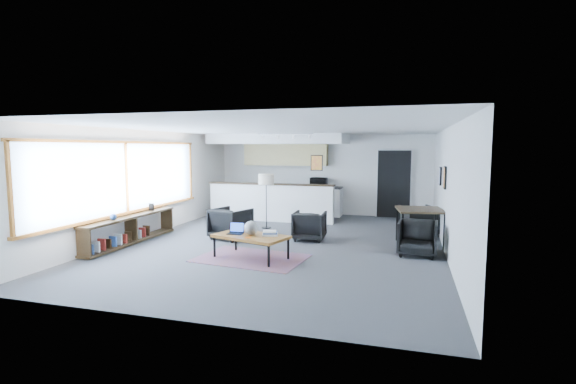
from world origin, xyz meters
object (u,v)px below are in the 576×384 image
(coffee_table, at_px, (251,237))
(laptop, at_px, (236,230))
(dining_chair_far, at_px, (418,221))
(microwave, at_px, (319,181))
(ceramic_pot, at_px, (251,228))
(armchair_left, at_px, (231,222))
(floor_lamp, at_px, (266,181))
(dining_table, at_px, (420,212))
(book_stack, at_px, (270,233))
(dining_chair_near, at_px, (417,239))
(armchair_right, at_px, (309,224))

(coffee_table, xyz_separation_m, laptop, (-0.34, 0.07, 0.10))
(dining_chair_far, bearing_deg, microwave, -59.69)
(ceramic_pot, height_order, dining_chair_far, ceramic_pot)
(armchair_left, relative_size, floor_lamp, 0.56)
(ceramic_pot, bearing_deg, dining_table, 32.80)
(laptop, xyz_separation_m, microwave, (0.51, 5.53, 0.58))
(book_stack, bearing_deg, dining_chair_near, 21.39)
(dining_chair_near, bearing_deg, armchair_left, 178.75)
(armchair_left, xyz_separation_m, armchair_right, (1.84, 0.43, -0.04))
(armchair_right, relative_size, dining_chair_near, 1.13)
(armchair_left, distance_m, floor_lamp, 1.80)
(book_stack, xyz_separation_m, floor_lamp, (-1.11, 2.99, 0.77))
(armchair_right, bearing_deg, dining_chair_far, -155.04)
(laptop, xyz_separation_m, book_stack, (0.71, 0.01, -0.02))
(book_stack, xyz_separation_m, microwave, (-0.20, 5.52, 0.60))
(microwave, bearing_deg, coffee_table, -93.41)
(microwave, bearing_deg, dining_table, -50.59)
(dining_chair_far, bearing_deg, coffee_table, 23.28)
(armchair_left, height_order, microwave, microwave)
(coffee_table, xyz_separation_m, ceramic_pot, (-0.01, 0.03, 0.17))
(armchair_right, distance_m, dining_chair_near, 2.56)
(laptop, distance_m, armchair_left, 1.66)
(laptop, relative_size, book_stack, 0.88)
(microwave, bearing_deg, dining_chair_far, -39.23)
(coffee_table, xyz_separation_m, book_stack, (0.37, 0.08, 0.08))
(laptop, bearing_deg, coffee_table, -16.31)
(laptop, height_order, armchair_right, armchair_right)
(laptop, xyz_separation_m, armchair_right, (1.06, 1.89, -0.16))
(laptop, height_order, floor_lamp, floor_lamp)
(armchair_right, bearing_deg, dining_chair_near, 159.40)
(floor_lamp, xyz_separation_m, dining_chair_near, (3.90, -1.90, -0.95))
(armchair_right, xyz_separation_m, dining_table, (2.49, 0.14, 0.38))
(ceramic_pot, height_order, dining_chair_near, ceramic_pot)
(armchair_left, xyz_separation_m, dining_chair_far, (4.33, 1.72, -0.07))
(laptop, relative_size, microwave, 0.60)
(laptop, xyz_separation_m, floor_lamp, (-0.40, 3.00, 0.75))
(laptop, distance_m, dining_chair_far, 4.78)
(ceramic_pot, relative_size, book_stack, 0.76)
(book_stack, bearing_deg, coffee_table, -167.78)
(laptop, distance_m, book_stack, 0.71)
(ceramic_pot, xyz_separation_m, microwave, (0.18, 5.57, 0.50))
(dining_table, distance_m, dining_chair_near, 1.03)
(book_stack, height_order, dining_chair_near, dining_chair_near)
(dining_chair_far, bearing_deg, laptop, 19.71)
(coffee_table, bearing_deg, dining_table, 49.96)
(dining_table, bearing_deg, dining_chair_far, 90.00)
(armchair_right, distance_m, dining_chair_far, 2.81)
(dining_table, bearing_deg, dining_chair_near, -93.51)
(laptop, relative_size, dining_chair_far, 0.46)
(dining_table, bearing_deg, book_stack, -144.45)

